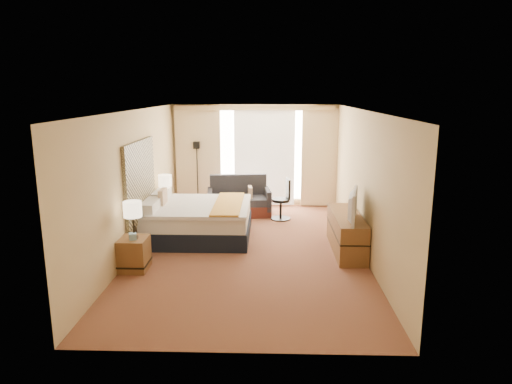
{
  "coord_description": "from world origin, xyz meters",
  "views": [
    {
      "loc": [
        0.39,
        -8.2,
        2.95
      ],
      "look_at": [
        0.13,
        0.4,
        1.03
      ],
      "focal_mm": 32.0,
      "sensor_mm": 36.0,
      "label": 1
    }
  ],
  "objects_px": {
    "media_dresser": "(346,233)",
    "desk_chair": "(283,201)",
    "nightstand_left": "(134,254)",
    "television": "(349,205)",
    "bed": "(198,220)",
    "lamp_right": "(165,181)",
    "loveseat": "(239,202)",
    "floor_lamp": "(197,161)",
    "nightstand_right": "(167,214)",
    "lamp_left": "(133,210)"
  },
  "relations": [
    {
      "from": "nightstand_right",
      "to": "television",
      "type": "xyz_separation_m",
      "value": [
        3.65,
        -1.86,
        0.7
      ]
    },
    {
      "from": "loveseat",
      "to": "desk_chair",
      "type": "distance_m",
      "value": 1.12
    },
    {
      "from": "bed",
      "to": "loveseat",
      "type": "relative_size",
      "value": 1.31
    },
    {
      "from": "nightstand_right",
      "to": "lamp_left",
      "type": "bearing_deg",
      "value": -89.39
    },
    {
      "from": "loveseat",
      "to": "desk_chair",
      "type": "bearing_deg",
      "value": -27.12
    },
    {
      "from": "bed",
      "to": "television",
      "type": "xyz_separation_m",
      "value": [
        2.84,
        -1.11,
        0.61
      ]
    },
    {
      "from": "nightstand_right",
      "to": "bed",
      "type": "relative_size",
      "value": 0.27
    },
    {
      "from": "media_dresser",
      "to": "desk_chair",
      "type": "xyz_separation_m",
      "value": [
        -1.13,
        2.11,
        0.08
      ]
    },
    {
      "from": "nightstand_right",
      "to": "lamp_left",
      "type": "relative_size",
      "value": 0.87
    },
    {
      "from": "bed",
      "to": "lamp_right",
      "type": "relative_size",
      "value": 3.43
    },
    {
      "from": "nightstand_left",
      "to": "bed",
      "type": "height_order",
      "value": "bed"
    },
    {
      "from": "television",
      "to": "bed",
      "type": "bearing_deg",
      "value": 81.28
    },
    {
      "from": "floor_lamp",
      "to": "desk_chair",
      "type": "distance_m",
      "value": 2.58
    },
    {
      "from": "media_dresser",
      "to": "loveseat",
      "type": "distance_m",
      "value": 3.31
    },
    {
      "from": "media_dresser",
      "to": "television",
      "type": "distance_m",
      "value": 0.75
    },
    {
      "from": "media_dresser",
      "to": "lamp_left",
      "type": "bearing_deg",
      "value": -163.66
    },
    {
      "from": "bed",
      "to": "floor_lamp",
      "type": "bearing_deg",
      "value": 99.01
    },
    {
      "from": "bed",
      "to": "nightstand_right",
      "type": "bearing_deg",
      "value": 137.08
    },
    {
      "from": "media_dresser",
      "to": "lamp_left",
      "type": "relative_size",
      "value": 2.84
    },
    {
      "from": "lamp_right",
      "to": "television",
      "type": "bearing_deg",
      "value": -27.26
    },
    {
      "from": "lamp_left",
      "to": "television",
      "type": "height_order",
      "value": "television"
    },
    {
      "from": "desk_chair",
      "to": "media_dresser",
      "type": "bearing_deg",
      "value": -69.89
    },
    {
      "from": "nightstand_left",
      "to": "lamp_right",
      "type": "height_order",
      "value": "lamp_right"
    },
    {
      "from": "lamp_left",
      "to": "bed",
      "type": "bearing_deg",
      "value": 66.21
    },
    {
      "from": "nightstand_left",
      "to": "television",
      "type": "xyz_separation_m",
      "value": [
        3.65,
        0.64,
        0.7
      ]
    },
    {
      "from": "bed",
      "to": "lamp_left",
      "type": "distance_m",
      "value": 2.05
    },
    {
      "from": "floor_lamp",
      "to": "loveseat",
      "type": "bearing_deg",
      "value": -34.99
    },
    {
      "from": "loveseat",
      "to": "lamp_left",
      "type": "distance_m",
      "value": 3.94
    },
    {
      "from": "television",
      "to": "loveseat",
      "type": "bearing_deg",
      "value": 48.79
    },
    {
      "from": "desk_chair",
      "to": "television",
      "type": "distance_m",
      "value": 2.79
    },
    {
      "from": "floor_lamp",
      "to": "lamp_left",
      "type": "height_order",
      "value": "floor_lamp"
    },
    {
      "from": "media_dresser",
      "to": "television",
      "type": "height_order",
      "value": "television"
    },
    {
      "from": "nightstand_right",
      "to": "lamp_right",
      "type": "bearing_deg",
      "value": 124.18
    },
    {
      "from": "loveseat",
      "to": "floor_lamp",
      "type": "distance_m",
      "value": 1.63
    },
    {
      "from": "media_dresser",
      "to": "lamp_right",
      "type": "height_order",
      "value": "lamp_right"
    },
    {
      "from": "media_dresser",
      "to": "bed",
      "type": "bearing_deg",
      "value": 166.43
    },
    {
      "from": "desk_chair",
      "to": "loveseat",
      "type": "bearing_deg",
      "value": 151.67
    },
    {
      "from": "media_dresser",
      "to": "desk_chair",
      "type": "bearing_deg",
      "value": 118.17
    },
    {
      "from": "desk_chair",
      "to": "nightstand_left",
      "type": "bearing_deg",
      "value": -137.23
    },
    {
      "from": "nightstand_left",
      "to": "lamp_right",
      "type": "bearing_deg",
      "value": 90.53
    },
    {
      "from": "loveseat",
      "to": "media_dresser",
      "type": "bearing_deg",
      "value": -55.74
    },
    {
      "from": "lamp_left",
      "to": "lamp_right",
      "type": "height_order",
      "value": "lamp_left"
    },
    {
      "from": "media_dresser",
      "to": "bed",
      "type": "height_order",
      "value": "bed"
    },
    {
      "from": "loveseat",
      "to": "nightstand_right",
      "type": "bearing_deg",
      "value": -152.41
    },
    {
      "from": "floor_lamp",
      "to": "lamp_right",
      "type": "xyz_separation_m",
      "value": [
        -0.42,
        -1.8,
        -0.17
      ]
    },
    {
      "from": "nightstand_right",
      "to": "television",
      "type": "bearing_deg",
      "value": -26.98
    },
    {
      "from": "floor_lamp",
      "to": "desk_chair",
      "type": "relative_size",
      "value": 1.75
    },
    {
      "from": "nightstand_left",
      "to": "loveseat",
      "type": "xyz_separation_m",
      "value": [
        1.52,
        3.54,
        0.03
      ]
    },
    {
      "from": "media_dresser",
      "to": "lamp_left",
      "type": "xyz_separation_m",
      "value": [
        -3.67,
        -1.08,
        0.69
      ]
    },
    {
      "from": "loveseat",
      "to": "floor_lamp",
      "type": "relative_size",
      "value": 0.94
    }
  ]
}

